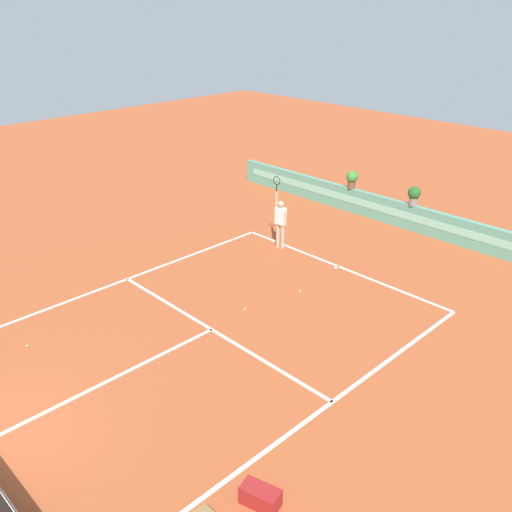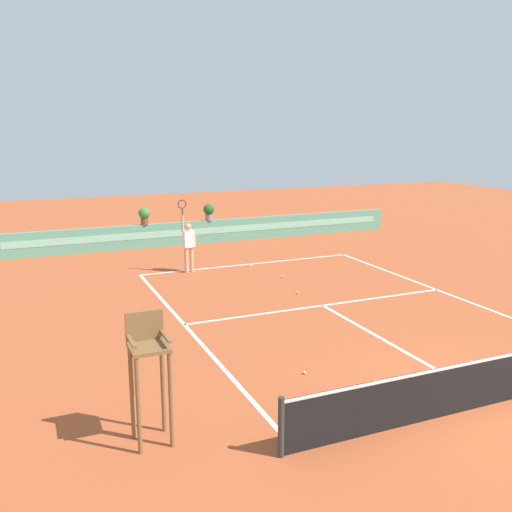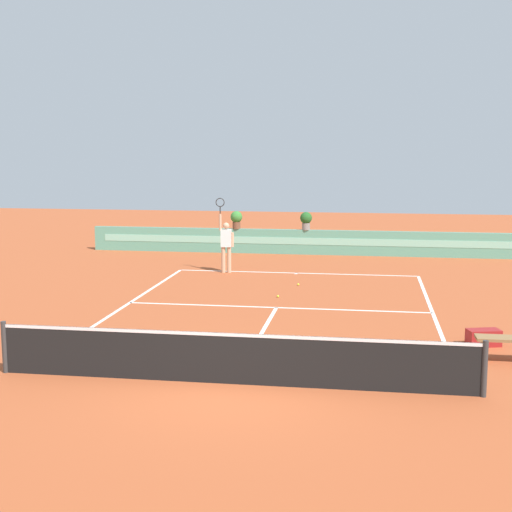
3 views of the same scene
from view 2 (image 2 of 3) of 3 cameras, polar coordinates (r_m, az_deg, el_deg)
The scene contains 11 objects.
ground_plane at distance 15.99m, azimuth 7.49°, elevation -5.40°, with size 60.00×60.00×0.00m, color #A84C28.
court_lines at distance 16.58m, azimuth 6.22°, elevation -4.69°, with size 8.32×11.94×0.01m.
net at distance 11.43m, azimuth 23.32°, elevation -11.23°, with size 8.92×0.10×1.00m.
back_wall_barrier at distance 25.09m, azimuth -4.61°, elevation 2.50°, with size 18.00×0.21×1.00m.
umpire_chair at distance 9.20m, azimuth -10.81°, elevation -10.59°, with size 0.60×0.60×2.14m.
tennis_player at distance 19.82m, azimuth -6.86°, elevation 1.31°, with size 0.62×0.25×2.58m.
tennis_ball_near_baseline at distance 17.37m, azimuth 4.22°, elevation -3.73°, with size 0.07×0.07×0.07m, color #CCE033.
tennis_ball_mid_court at distance 11.92m, azimuth 4.94°, elevation -11.69°, with size 0.07×0.07×0.07m, color #CCE033.
tennis_ball_by_sideline at distance 19.19m, azimuth 2.67°, elevation -2.10°, with size 0.07×0.07×0.07m, color #CCE033.
potted_plant_centre at distance 24.93m, azimuth -4.80°, elevation 4.56°, with size 0.48×0.48×0.72m.
potted_plant_left at distance 24.19m, azimuth -11.25°, elevation 4.11°, with size 0.48×0.48×0.72m.
Camera 2 is at (-7.84, -7.03, 4.96)m, focal length 39.50 mm.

